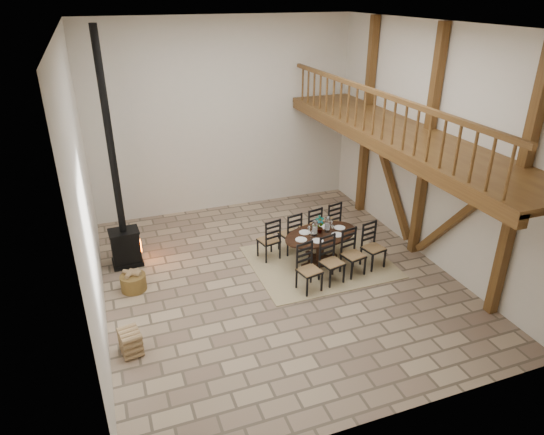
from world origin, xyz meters
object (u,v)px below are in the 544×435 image
object	(u,v)px
log_basket	(133,282)
log_stack	(131,342)
wood_stove	(122,218)
dining_table	(320,248)

from	to	relation	value
log_basket	log_stack	distance (m)	1.94
wood_stove	dining_table	bearing A→B (deg)	-21.73
log_basket	log_stack	size ratio (longest dim) A/B	1.04
dining_table	log_basket	bearing A→B (deg)	163.29
dining_table	log_basket	xyz separation A→B (m)	(-4.01, 0.31, -0.18)
log_basket	log_stack	bearing A→B (deg)	-96.90
dining_table	log_stack	bearing A→B (deg)	-171.48
log_basket	dining_table	bearing A→B (deg)	-4.49
wood_stove	log_stack	bearing A→B (deg)	-96.52
dining_table	wood_stove	distance (m)	4.34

